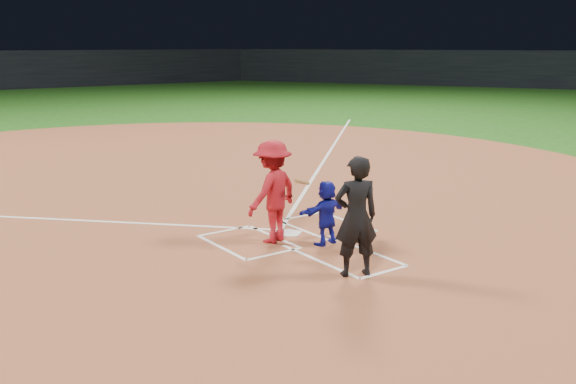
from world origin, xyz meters
TOP-DOWN VIEW (x-y plane):
  - ground at (0.00, 0.00)m, footprint 120.00×120.00m
  - home_plate_dirt at (0.00, 6.00)m, footprint 28.00×28.00m
  - stadium_wall_right at (42.00, 24.00)m, footprint 31.04×52.56m
  - home_plate at (0.00, 0.00)m, footprint 0.60×0.60m
  - catcher at (0.19, -0.98)m, footprint 1.19×0.48m
  - umpire at (-0.49, -2.60)m, footprint 0.87×0.73m
  - chalk_markings at (0.00, 5.29)m, footprint 28.35×17.32m
  - batter_at_plate at (-0.55, -0.24)m, footprint 1.69×1.10m

SIDE VIEW (x-z plane):
  - ground at x=0.00m, z-range 0.00..0.00m
  - home_plate_dirt at x=0.00m, z-range 0.00..0.01m
  - chalk_markings at x=0.00m, z-range 0.01..0.02m
  - home_plate at x=0.00m, z-range 0.01..0.03m
  - catcher at x=0.19m, z-range 0.01..1.27m
  - batter_at_plate at x=-0.55m, z-range 0.01..2.01m
  - umpire at x=-0.49m, z-range 0.01..2.05m
  - stadium_wall_right at x=42.00m, z-range 0.00..3.20m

